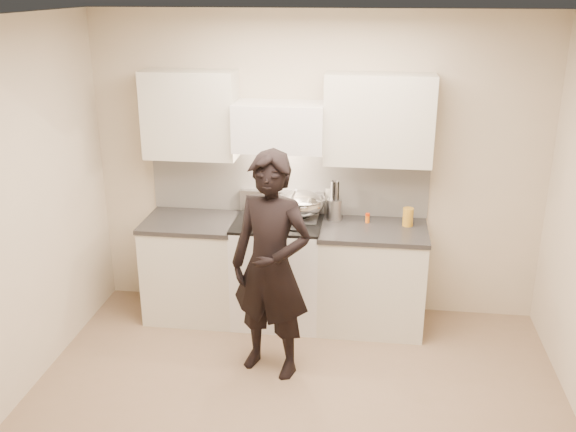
{
  "coord_description": "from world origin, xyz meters",
  "views": [
    {
      "loc": [
        0.47,
        -3.74,
        2.89
      ],
      "look_at": [
        -0.16,
        1.05,
        1.13
      ],
      "focal_mm": 40.0,
      "sensor_mm": 36.0,
      "label": 1
    }
  ],
  "objects": [
    {
      "name": "oil_glass",
      "position": [
        0.82,
        1.52,
        1.0
      ],
      "size": [
        0.09,
        0.09,
        0.16
      ],
      "color": "#BB8724",
      "rests_on": "counter_right"
    },
    {
      "name": "stock_pot",
      "position": [
        -0.42,
        1.28,
        1.03
      ],
      "size": [
        0.29,
        0.26,
        0.14
      ],
      "color": "silver",
      "rests_on": "stove"
    },
    {
      "name": "counter_right",
      "position": [
        0.53,
        1.43,
        0.46
      ],
      "size": [
        0.92,
        0.67,
        0.92
      ],
      "color": "beige",
      "rests_on": "ground"
    },
    {
      "name": "stove",
      "position": [
        -0.3,
        1.42,
        0.47
      ],
      "size": [
        0.76,
        0.65,
        0.96
      ],
      "color": "silver",
      "rests_on": "ground"
    },
    {
      "name": "spice_jar",
      "position": [
        0.47,
        1.55,
        0.96
      ],
      "size": [
        0.04,
        0.04,
        0.09
      ],
      "color": "orange",
      "rests_on": "counter_right"
    },
    {
      "name": "person",
      "position": [
        -0.23,
        0.6,
        0.89
      ],
      "size": [
        0.75,
        0.61,
        1.77
      ],
      "primitive_type": "imported",
      "rotation": [
        0.0,
        0.0,
        -0.32
      ],
      "color": "black",
      "rests_on": "ground"
    },
    {
      "name": "ground_plane",
      "position": [
        0.0,
        0.0,
        0.0
      ],
      "size": [
        4.0,
        4.0,
        0.0
      ],
      "primitive_type": "plane",
      "color": "#7F6750"
    },
    {
      "name": "wok",
      "position": [
        -0.11,
        1.56,
        1.07
      ],
      "size": [
        0.42,
        0.51,
        0.34
      ],
      "color": "silver",
      "rests_on": "stove"
    },
    {
      "name": "counter_left",
      "position": [
        -1.08,
        1.43,
        0.46
      ],
      "size": [
        0.82,
        0.67,
        0.92
      ],
      "color": "beige",
      "rests_on": "ground"
    },
    {
      "name": "utensil_crock",
      "position": [
        0.18,
        1.6,
        1.03
      ],
      "size": [
        0.13,
        0.13,
        0.35
      ],
      "color": "#AAAAAD",
      "rests_on": "counter_right"
    },
    {
      "name": "room_shell",
      "position": [
        -0.06,
        0.37,
        1.6
      ],
      "size": [
        4.04,
        3.54,
        2.7
      ],
      "color": "beige",
      "rests_on": "ground"
    }
  ]
}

